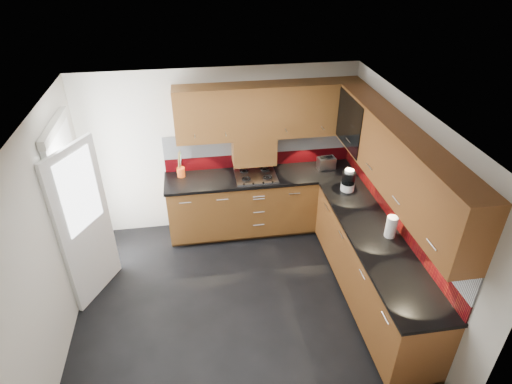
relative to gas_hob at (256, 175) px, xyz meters
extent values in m
cube|color=black|center=(-0.45, -1.47, -0.96)|extent=(4.00, 3.80, 0.02)
cube|color=white|center=(-0.45, -1.47, 1.50)|extent=(4.00, 3.80, 0.10)
cube|color=beige|center=(-0.45, 0.37, 0.25)|extent=(4.00, 0.08, 2.64)
cube|color=beige|center=(-0.45, -3.31, 0.25)|extent=(4.00, 0.08, 2.64)
cube|color=beige|center=(-2.39, -1.47, 0.25)|extent=(0.08, 3.80, 2.64)
cube|color=beige|center=(1.49, -1.47, 0.25)|extent=(0.08, 3.80, 2.64)
cube|color=#563413|center=(0.10, 0.03, -0.48)|extent=(2.70, 0.60, 0.95)
cube|color=brown|center=(1.15, -1.57, -0.48)|extent=(0.60, 2.60, 0.95)
cube|color=#422912|center=(0.10, 0.06, -0.90)|extent=(2.70, 0.54, 0.10)
cube|color=#422912|center=(1.18, -1.57, -0.90)|extent=(0.54, 2.60, 0.10)
cube|color=black|center=(0.09, 0.02, -0.03)|extent=(2.72, 0.62, 0.04)
cube|color=black|center=(1.14, -1.59, -0.03)|extent=(0.62, 2.60, 0.04)
cube|color=#66090E|center=(0.10, 0.32, 0.09)|extent=(2.70, 0.02, 0.20)
cube|color=silver|center=(0.10, 0.32, 0.36)|extent=(2.70, 0.02, 0.34)
cube|color=#66090E|center=(1.44, -1.27, 0.09)|extent=(0.02, 3.20, 0.20)
cube|color=silver|center=(1.44, -1.27, 0.36)|extent=(0.02, 3.20, 0.34)
cube|color=#563413|center=(0.20, 0.17, 0.89)|extent=(2.50, 0.33, 0.72)
cube|color=brown|center=(1.28, -1.43, 0.89)|extent=(0.33, 2.87, 0.72)
cube|color=silver|center=(0.05, -0.01, 0.68)|extent=(1.80, 0.01, 0.16)
cube|color=silver|center=(1.11, -1.47, 0.68)|extent=(0.01, 2.00, 0.16)
cube|color=#563413|center=(0.00, 0.17, 0.33)|extent=(0.60, 0.33, 0.40)
cube|color=black|center=(1.11, -0.40, 0.89)|extent=(0.01, 0.80, 0.66)
cube|color=#FFD18C|center=(1.42, -0.40, 0.89)|extent=(0.01, 0.76, 0.64)
cube|color=black|center=(1.28, -0.40, 0.91)|extent=(0.29, 0.76, 0.01)
cylinder|color=black|center=(1.28, -0.65, 1.01)|extent=(0.07, 0.07, 0.16)
cylinder|color=black|center=(1.28, -0.50, 1.01)|extent=(0.07, 0.07, 0.16)
cylinder|color=white|center=(1.28, -0.35, 1.01)|extent=(0.07, 0.07, 0.16)
cylinder|color=black|center=(1.28, -0.20, 1.01)|extent=(0.07, 0.07, 0.16)
cube|color=white|center=(-2.31, -0.57, 0.07)|extent=(0.06, 0.95, 2.04)
cube|color=white|center=(-2.13, -0.92, 0.05)|extent=(0.42, 0.73, 1.98)
cube|color=white|center=(-2.10, -0.92, 0.50)|extent=(0.28, 0.50, 0.90)
cube|color=silver|center=(0.00, 0.01, 0.00)|extent=(0.57, 0.49, 0.02)
torus|color=black|center=(-0.15, -0.11, 0.02)|extent=(0.13, 0.13, 0.02)
torus|color=black|center=(0.15, -0.11, 0.02)|extent=(0.13, 0.13, 0.02)
torus|color=black|center=(-0.15, 0.13, 0.02)|extent=(0.13, 0.13, 0.02)
torus|color=black|center=(0.15, 0.13, 0.02)|extent=(0.13, 0.13, 0.02)
cube|color=black|center=(0.00, -0.23, 0.01)|extent=(0.44, 0.04, 0.02)
cylinder|color=#EC5516|center=(-1.03, 0.16, 0.05)|extent=(0.11, 0.11, 0.14)
cylinder|color=olive|center=(-1.03, 0.18, 0.22)|extent=(0.05, 0.02, 0.27)
cylinder|color=olive|center=(-1.03, 0.18, 0.21)|extent=(0.05, 0.02, 0.26)
cylinder|color=olive|center=(-1.04, 0.17, 0.23)|extent=(0.05, 0.04, 0.29)
cylinder|color=olive|center=(-1.02, 0.17, 0.21)|extent=(0.04, 0.04, 0.24)
cylinder|color=olive|center=(-1.05, 0.17, 0.22)|extent=(0.03, 0.05, 0.27)
cube|color=silver|center=(1.04, 0.07, 0.07)|extent=(0.26, 0.18, 0.17)
cube|color=black|center=(1.04, 0.07, 0.16)|extent=(0.19, 0.04, 0.01)
cube|color=black|center=(1.04, 0.11, 0.16)|extent=(0.19, 0.04, 0.01)
cylinder|color=white|center=(1.15, -0.54, 0.04)|extent=(0.18, 0.18, 0.10)
cylinder|color=black|center=(1.15, -0.54, 0.17)|extent=(0.17, 0.17, 0.16)
cylinder|color=white|center=(1.15, -0.54, 0.27)|extent=(0.12, 0.12, 0.04)
cylinder|color=white|center=(1.29, -1.58, 0.11)|extent=(0.14, 0.14, 0.26)
cube|color=orange|center=(1.21, -0.39, -0.01)|extent=(0.14, 0.13, 0.01)
camera|label=1|loc=(-0.80, -5.14, 2.97)|focal=30.00mm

